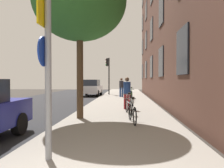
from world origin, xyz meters
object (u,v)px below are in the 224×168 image
object	(u,v)px
bicycle_0	(132,113)
bicycle_2	(130,96)
tree_near	(80,1)
bicycle_3	(131,94)
car_1	(92,88)
traffic_light	(108,69)
sign_post	(47,63)
pedestrian_0	(127,91)
bicycle_1	(129,106)
pedestrian_1	(121,86)

from	to	relation	value
bicycle_0	bicycle_2	size ratio (longest dim) A/B	1.02
tree_near	bicycle_3	size ratio (longest dim) A/B	3.74
tree_near	car_1	xyz separation A→B (m)	(-1.64, 13.47, -3.79)
bicycle_2	tree_near	bearing A→B (deg)	-106.88
traffic_light	tree_near	bearing A→B (deg)	-89.78
sign_post	pedestrian_0	xyz separation A→B (m)	(1.52, 7.23, -0.88)
traffic_light	bicycle_1	world-z (taller)	traffic_light
pedestrian_1	car_1	xyz separation A→B (m)	(-3.01, 2.54, -0.22)
sign_post	bicycle_2	size ratio (longest dim) A/B	1.87
traffic_light	bicycle_1	xyz separation A→B (m)	(1.95, -13.00, -2.19)
sign_post	pedestrian_1	bearing A→B (deg)	86.05
sign_post	tree_near	xyz separation A→B (m)	(-0.31, 4.47, 2.70)
tree_near	sign_post	bearing A→B (deg)	-86.02
bicycle_0	bicycle_3	world-z (taller)	bicycle_3
pedestrian_0	pedestrian_1	world-z (taller)	pedestrian_1
car_1	sign_post	bearing A→B (deg)	-83.79
bicycle_1	car_1	world-z (taller)	car_1
bicycle_1	traffic_light	bearing A→B (deg)	98.53
tree_near	car_1	size ratio (longest dim) A/B	1.48
sign_post	tree_near	bearing A→B (deg)	93.98
bicycle_1	bicycle_2	distance (m)	5.60
tree_near	bicycle_2	bearing A→B (deg)	73.12
bicycle_2	car_1	distance (m)	7.70
bicycle_1	bicycle_2	world-z (taller)	bicycle_1
bicycle_2	bicycle_3	size ratio (longest dim) A/B	1.01
traffic_light	tree_near	world-z (taller)	tree_near
pedestrian_1	tree_near	bearing A→B (deg)	-97.16
traffic_light	bicycle_1	bearing A→B (deg)	-81.47
bicycle_1	pedestrian_1	world-z (taller)	pedestrian_1
traffic_light	pedestrian_0	bearing A→B (deg)	-80.57
bicycle_0	pedestrian_0	world-z (taller)	pedestrian_0
bicycle_2	pedestrian_0	bearing A→B (deg)	-93.01
bicycle_2	bicycle_3	xyz separation A→B (m)	(0.16, 2.12, 0.00)
sign_post	car_1	bearing A→B (deg)	96.21
traffic_light	bicycle_3	world-z (taller)	traffic_light
traffic_light	pedestrian_0	xyz separation A→B (m)	(1.89, -11.36, -1.63)
traffic_light	pedestrian_1	bearing A→B (deg)	-65.94
traffic_light	tree_near	xyz separation A→B (m)	(0.05, -14.13, 1.95)
sign_post	bicycle_3	size ratio (longest dim) A/B	1.89
sign_post	pedestrian_0	distance (m)	7.45
sign_post	traffic_light	distance (m)	18.61
sign_post	bicycle_3	world-z (taller)	sign_post
bicycle_0	pedestrian_0	xyz separation A→B (m)	(-0.17, 3.56, 0.58)
traffic_light	bicycle_2	bearing A→B (deg)	-74.21
tree_near	bicycle_0	world-z (taller)	tree_near
traffic_light	pedestrian_0	world-z (taller)	traffic_light
sign_post	car_1	distance (m)	18.07
bicycle_3	traffic_light	bearing A→B (deg)	113.08
tree_near	bicycle_2	distance (m)	8.15
tree_near	bicycle_1	distance (m)	4.69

